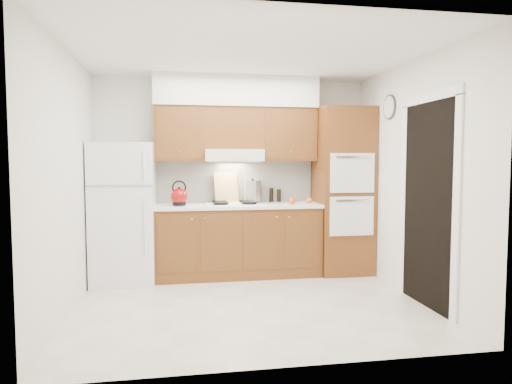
# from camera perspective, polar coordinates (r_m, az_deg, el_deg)

# --- Properties ---
(floor) EXTENTS (3.60, 3.60, 0.00)m
(floor) POSITION_cam_1_polar(r_m,az_deg,el_deg) (4.94, -0.69, -13.82)
(floor) COLOR beige
(floor) RESTS_ON ground
(ceiling) EXTENTS (3.60, 3.60, 0.00)m
(ceiling) POSITION_cam_1_polar(r_m,az_deg,el_deg) (4.83, -0.72, 17.03)
(ceiling) COLOR white
(ceiling) RESTS_ON wall_back
(wall_back) EXTENTS (3.60, 0.02, 2.60)m
(wall_back) POSITION_cam_1_polar(r_m,az_deg,el_deg) (6.19, -2.86, 2.04)
(wall_back) COLOR white
(wall_back) RESTS_ON floor
(wall_left) EXTENTS (0.02, 3.00, 2.60)m
(wall_left) POSITION_cam_1_polar(r_m,az_deg,el_deg) (4.77, -22.59, 1.15)
(wall_left) COLOR white
(wall_left) RESTS_ON floor
(wall_right) EXTENTS (0.02, 3.00, 2.60)m
(wall_right) POSITION_cam_1_polar(r_m,az_deg,el_deg) (5.29, 18.93, 1.49)
(wall_right) COLOR white
(wall_right) RESTS_ON floor
(fridge) EXTENTS (0.75, 0.72, 1.72)m
(fridge) POSITION_cam_1_polar(r_m,az_deg,el_deg) (5.86, -16.20, -2.54)
(fridge) COLOR white
(fridge) RESTS_ON floor
(base_cabinets) EXTENTS (2.11, 0.60, 0.90)m
(base_cabinets) POSITION_cam_1_polar(r_m,az_deg,el_deg) (5.99, -2.25, -6.21)
(base_cabinets) COLOR brown
(base_cabinets) RESTS_ON floor
(countertop) EXTENTS (2.13, 0.62, 0.04)m
(countertop) POSITION_cam_1_polar(r_m,az_deg,el_deg) (5.91, -2.25, -1.74)
(countertop) COLOR white
(countertop) RESTS_ON base_cabinets
(backsplash) EXTENTS (2.11, 0.03, 0.56)m
(backsplash) POSITION_cam_1_polar(r_m,az_deg,el_deg) (6.18, -2.61, 1.29)
(backsplash) COLOR white
(backsplash) RESTS_ON countertop
(oven_cabinet) EXTENTS (0.70, 0.65, 2.20)m
(oven_cabinet) POSITION_cam_1_polar(r_m,az_deg,el_deg) (6.23, 10.79, 0.14)
(oven_cabinet) COLOR brown
(oven_cabinet) RESTS_ON floor
(upper_cab_left) EXTENTS (0.63, 0.33, 0.70)m
(upper_cab_left) POSITION_cam_1_polar(r_m,az_deg,el_deg) (5.99, -9.55, 7.18)
(upper_cab_left) COLOR brown
(upper_cab_left) RESTS_ON wall_back
(upper_cab_right) EXTENTS (0.73, 0.33, 0.70)m
(upper_cab_right) POSITION_cam_1_polar(r_m,az_deg,el_deg) (6.16, 3.97, 7.14)
(upper_cab_right) COLOR brown
(upper_cab_right) RESTS_ON wall_back
(range_hood) EXTENTS (0.75, 0.45, 0.15)m
(range_hood) POSITION_cam_1_polar(r_m,az_deg,el_deg) (5.96, -2.85, 4.61)
(range_hood) COLOR silver
(range_hood) RESTS_ON wall_back
(upper_cab_over_hood) EXTENTS (0.75, 0.33, 0.55)m
(upper_cab_over_hood) POSITION_cam_1_polar(r_m,az_deg,el_deg) (6.04, -2.93, 7.92)
(upper_cab_over_hood) COLOR brown
(upper_cab_over_hood) RESTS_ON range_hood
(soffit) EXTENTS (2.13, 0.36, 0.40)m
(soffit) POSITION_cam_1_polar(r_m,az_deg,el_deg) (6.08, -2.45, 12.40)
(soffit) COLOR silver
(soffit) RESTS_ON wall_back
(cooktop) EXTENTS (0.74, 0.50, 0.01)m
(cooktop) POSITION_cam_1_polar(r_m,az_deg,el_deg) (5.93, -2.76, -1.48)
(cooktop) COLOR white
(cooktop) RESTS_ON countertop
(doorway) EXTENTS (0.02, 0.90, 2.10)m
(doorway) POSITION_cam_1_polar(r_m,az_deg,el_deg) (5.00, 20.66, -1.55)
(doorway) COLOR black
(doorway) RESTS_ON floor
(wall_clock) EXTENTS (0.02, 0.30, 0.30)m
(wall_clock) POSITION_cam_1_polar(r_m,az_deg,el_deg) (5.81, 16.36, 10.15)
(wall_clock) COLOR #3F3833
(wall_clock) RESTS_ON wall_right
(kettle) EXTENTS (0.25, 0.25, 0.21)m
(kettle) POSITION_cam_1_polar(r_m,az_deg,el_deg) (5.80, -9.58, -0.57)
(kettle) COLOR maroon
(kettle) RESTS_ON countertop
(cutting_board) EXTENTS (0.34, 0.19, 0.43)m
(cutting_board) POSITION_cam_1_polar(r_m,az_deg,el_deg) (6.08, -3.76, 0.49)
(cutting_board) COLOR tan
(cutting_board) RESTS_ON countertop
(stock_pot) EXTENTS (0.29, 0.29, 0.26)m
(stock_pot) POSITION_cam_1_polar(r_m,az_deg,el_deg) (6.09, -0.44, 0.13)
(stock_pot) COLOR #B7B8BC
(stock_pot) RESTS_ON cooktop
(condiment_a) EXTENTS (0.06, 0.06, 0.19)m
(condiment_a) POSITION_cam_1_polar(r_m,az_deg,el_deg) (6.24, 1.93, -0.37)
(condiment_a) COLOR black
(condiment_a) RESTS_ON countertop
(condiment_b) EXTENTS (0.06, 0.06, 0.17)m
(condiment_b) POSITION_cam_1_polar(r_m,az_deg,el_deg) (6.26, 2.89, -0.44)
(condiment_b) COLOR black
(condiment_b) RESTS_ON countertop
(condiment_c) EXTENTS (0.07, 0.07, 0.15)m
(condiment_c) POSITION_cam_1_polar(r_m,az_deg,el_deg) (6.24, 1.94, -0.54)
(condiment_c) COLOR black
(condiment_c) RESTS_ON countertop
(orange_near) EXTENTS (0.08, 0.08, 0.08)m
(orange_near) POSITION_cam_1_polar(r_m,az_deg,el_deg) (6.09, 6.70, -1.04)
(orange_near) COLOR orange
(orange_near) RESTS_ON countertop
(orange_far) EXTENTS (0.10, 0.10, 0.08)m
(orange_far) POSITION_cam_1_polar(r_m,az_deg,el_deg) (5.94, 4.55, -1.13)
(orange_far) COLOR #FF520D
(orange_far) RESTS_ON countertop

